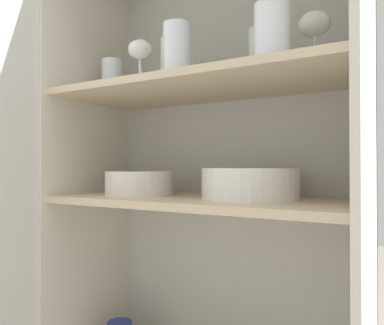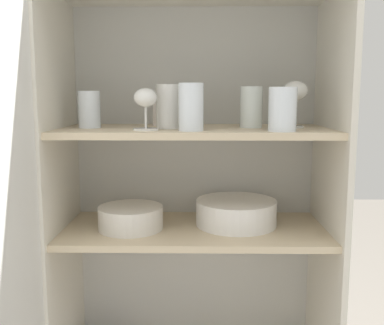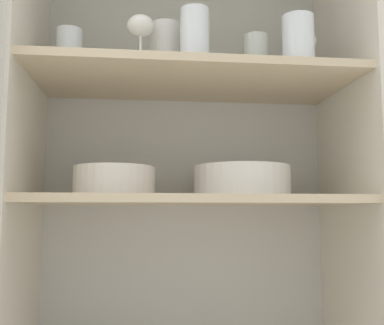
# 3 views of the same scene
# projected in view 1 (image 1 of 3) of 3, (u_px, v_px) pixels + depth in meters

# --- Properties ---
(cupboard_back_panel) EXTENTS (0.85, 0.02, 1.52)m
(cupboard_back_panel) POSITION_uv_depth(u_px,v_px,m) (229.00, 210.00, 1.20)
(cupboard_back_panel) COLOR silver
(cupboard_back_panel) RESTS_ON ground_plane
(cupboard_side_left) EXTENTS (0.02, 0.40, 1.52)m
(cupboard_side_left) POSITION_uv_depth(u_px,v_px,m) (90.00, 209.00, 1.24)
(cupboard_side_left) COLOR silver
(cupboard_side_left) RESTS_ON ground_plane
(cupboard_side_right) EXTENTS (0.02, 0.40, 1.52)m
(cupboard_side_right) POSITION_uv_depth(u_px,v_px,m) (366.00, 230.00, 0.82)
(cupboard_side_right) COLOR silver
(cupboard_side_right) RESTS_ON ground_plane
(shelf_board_middle) EXTENTS (0.82, 0.36, 0.02)m
(shelf_board_middle) POSITION_uv_depth(u_px,v_px,m) (200.00, 201.00, 1.03)
(shelf_board_middle) COLOR beige
(shelf_board_upper) EXTENTS (0.82, 0.36, 0.02)m
(shelf_board_upper) POSITION_uv_depth(u_px,v_px,m) (200.00, 88.00, 1.04)
(shelf_board_upper) COLOR beige
(tumbler_glass_0) EXTENTS (0.07, 0.07, 0.13)m
(tumbler_glass_0) POSITION_uv_depth(u_px,v_px,m) (262.00, 54.00, 0.96)
(tumbler_glass_0) COLOR white
(tumbler_glass_0) RESTS_ON shelf_board_upper
(tumbler_glass_1) EXTENTS (0.07, 0.07, 0.11)m
(tumbler_glass_1) POSITION_uv_depth(u_px,v_px,m) (112.00, 78.00, 1.19)
(tumbler_glass_1) COLOR white
(tumbler_glass_1) RESTS_ON shelf_board_upper
(tumbler_glass_2) EXTENTS (0.08, 0.08, 0.13)m
(tumbler_glass_2) POSITION_uv_depth(u_px,v_px,m) (175.00, 63.00, 1.06)
(tumbler_glass_2) COLOR white
(tumbler_glass_2) RESTS_ON shelf_board_upper
(tumbler_glass_3) EXTENTS (0.08, 0.08, 0.10)m
(tumbler_glass_3) POSITION_uv_depth(u_px,v_px,m) (190.00, 79.00, 1.18)
(tumbler_glass_3) COLOR silver
(tumbler_glass_3) RESTS_ON shelf_board_upper
(tumbler_glass_4) EXTENTS (0.07, 0.07, 0.13)m
(tumbler_glass_4) POSITION_uv_depth(u_px,v_px,m) (177.00, 50.00, 0.95)
(tumbler_glass_4) COLOR white
(tumbler_glass_4) RESTS_ON shelf_board_upper
(tumbler_glass_5) EXTENTS (0.08, 0.08, 0.12)m
(tumbler_glass_5) POSITION_uv_depth(u_px,v_px,m) (272.00, 33.00, 0.81)
(tumbler_glass_5) COLOR white
(tumbler_glass_5) RESTS_ON shelf_board_upper
(wine_glass_0) EXTENTS (0.07, 0.07, 0.12)m
(wine_glass_0) POSITION_uv_depth(u_px,v_px,m) (140.00, 54.00, 1.02)
(wine_glass_0) COLOR white
(wine_glass_0) RESTS_ON shelf_board_upper
(wine_glass_1) EXTENTS (0.08, 0.08, 0.14)m
(wine_glass_1) POSITION_uv_depth(u_px,v_px,m) (314.00, 27.00, 0.89)
(wine_glass_1) COLOR white
(wine_glass_1) RESTS_ON shelf_board_upper
(plate_stack_white) EXTENTS (0.26, 0.26, 0.08)m
(plate_stack_white) POSITION_uv_depth(u_px,v_px,m) (250.00, 183.00, 0.99)
(plate_stack_white) COLOR white
(plate_stack_white) RESTS_ON shelf_board_middle
(mixing_bowl_large) EXTENTS (0.20, 0.20, 0.07)m
(mixing_bowl_large) POSITION_uv_depth(u_px,v_px,m) (139.00, 182.00, 1.12)
(mixing_bowl_large) COLOR silver
(mixing_bowl_large) RESTS_ON shelf_board_middle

